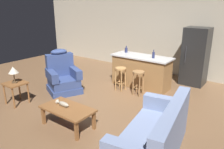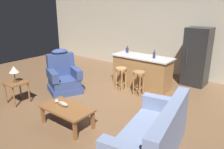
{
  "view_description": "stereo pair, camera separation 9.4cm",
  "coord_description": "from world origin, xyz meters",
  "views": [
    {
      "loc": [
        3.06,
        -4.21,
        2.41
      ],
      "look_at": [
        -0.01,
        -0.1,
        0.75
      ],
      "focal_mm": 35.0,
      "sensor_mm": 36.0,
      "label": 1
    },
    {
      "loc": [
        3.14,
        -4.15,
        2.41
      ],
      "look_at": [
        -0.01,
        -0.1,
        0.75
      ],
      "focal_mm": 35.0,
      "sensor_mm": 36.0,
      "label": 2
    }
  ],
  "objects": [
    {
      "name": "recliner_near_lamp",
      "position": [
        -1.6,
        -0.33,
        0.42
      ],
      "size": [
        1.11,
        1.11,
        1.2
      ],
      "rotation": [
        0.0,
        0.0,
        -0.43
      ],
      "color": "navy",
      "rests_on": "ground_plane"
    },
    {
      "name": "table_lamp",
      "position": [
        -1.89,
        -1.59,
        0.87
      ],
      "size": [
        0.24,
        0.24,
        0.41
      ],
      "color": "#4C3823",
      "rests_on": "end_table"
    },
    {
      "name": "bar_stool_left",
      "position": [
        -0.32,
        0.72,
        0.47
      ],
      "size": [
        0.32,
        0.32,
        0.68
      ],
      "color": "#A87A47",
      "rests_on": "ground_plane"
    },
    {
      "name": "couch",
      "position": [
        1.79,
        -1.33,
        0.34
      ],
      "size": [
        1.14,
        2.01,
        0.94
      ],
      "rotation": [
        0.0,
        0.0,
        3.3
      ],
      "color": "#707FA3",
      "rests_on": "ground_plane"
    },
    {
      "name": "back_wall",
      "position": [
        0.0,
        3.12,
        1.3
      ],
      "size": [
        12.0,
        0.05,
        2.6
      ],
      "color": "#A89E89",
      "rests_on": "ground_plane"
    },
    {
      "name": "refrigerator",
      "position": [
        1.2,
        2.55,
        0.88
      ],
      "size": [
        0.7,
        0.69,
        1.76
      ],
      "color": "black",
      "rests_on": "ground_plane"
    },
    {
      "name": "kitchen_island",
      "position": [
        0.0,
        1.35,
        0.48
      ],
      "size": [
        1.8,
        0.7,
        0.95
      ],
      "color": "olive",
      "rests_on": "ground_plane"
    },
    {
      "name": "bottle_short_amber",
      "position": [
        0.39,
        1.32,
        1.04
      ],
      "size": [
        0.07,
        0.07,
        0.24
      ],
      "color": "#23284C",
      "rests_on": "kitchen_island"
    },
    {
      "name": "bar_stool_right",
      "position": [
        0.27,
        0.72,
        0.47
      ],
      "size": [
        0.32,
        0.32,
        0.68
      ],
      "color": "olive",
      "rests_on": "ground_plane"
    },
    {
      "name": "coffee_table",
      "position": [
        -0.04,
        -1.57,
        0.36
      ],
      "size": [
        1.1,
        0.6,
        0.42
      ],
      "color": "brown",
      "rests_on": "ground_plane"
    },
    {
      "name": "end_table",
      "position": [
        -1.89,
        -1.59,
        0.46
      ],
      "size": [
        0.48,
        0.48,
        0.56
      ],
      "color": "brown",
      "rests_on": "ground_plane"
    },
    {
      "name": "bottle_tall_green",
      "position": [
        -0.65,
        1.5,
        1.03
      ],
      "size": [
        0.09,
        0.09,
        0.21
      ],
      "color": "#23284C",
      "rests_on": "kitchen_island"
    },
    {
      "name": "fish_figurine",
      "position": [
        -0.19,
        -1.56,
        0.46
      ],
      "size": [
        0.34,
        0.1,
        0.1
      ],
      "color": "#4C3823",
      "rests_on": "coffee_table"
    },
    {
      "name": "ground_plane",
      "position": [
        0.0,
        0.0,
        0.0
      ],
      "size": [
        12.0,
        12.0,
        0.0
      ],
      "color": "brown"
    }
  ]
}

